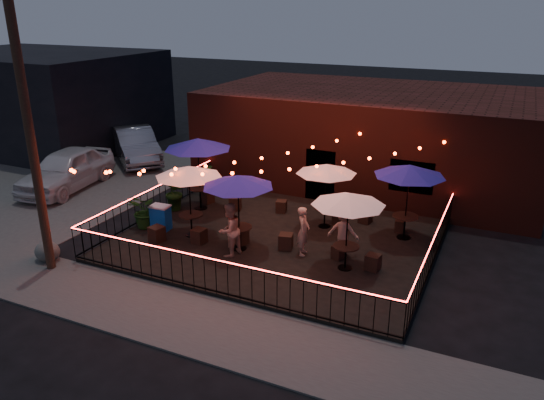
{
  "coord_description": "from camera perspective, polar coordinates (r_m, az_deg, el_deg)",
  "views": [
    {
      "loc": [
        6.62,
        -12.7,
        7.5
      ],
      "look_at": [
        -0.21,
        2.0,
        1.47
      ],
      "focal_mm": 35.0,
      "sensor_mm": 36.0,
      "label": 1
    }
  ],
  "objects": [
    {
      "name": "cafe_table_5",
      "position": [
        17.48,
        14.59,
        3.0
      ],
      "size": [
        2.37,
        2.37,
        2.54
      ],
      "rotation": [
        0.0,
        0.0,
        -0.03
      ],
      "color": "black",
      "rests_on": "patio"
    },
    {
      "name": "cooler",
      "position": [
        18.62,
        -11.88,
        -1.84
      ],
      "size": [
        0.69,
        0.52,
        0.88
      ],
      "rotation": [
        0.0,
        0.0,
        0.06
      ],
      "color": "blue",
      "rests_on": "patio"
    },
    {
      "name": "patron_b",
      "position": [
        16.26,
        -4.61,
        -3.22
      ],
      "size": [
        0.84,
        0.97,
        1.71
      ],
      "primitive_type": "imported",
      "rotation": [
        0.0,
        0.0,
        -1.83
      ],
      "color": "tan",
      "rests_on": "patio"
    },
    {
      "name": "sidewalk",
      "position": [
        13.75,
        -8.66,
        -12.81
      ],
      "size": [
        18.0,
        2.5,
        0.05
      ],
      "primitive_type": "cube",
      "color": "#4A4644",
      "rests_on": "ground"
    },
    {
      "name": "patron_c",
      "position": [
        16.5,
        7.67,
        -3.31
      ],
      "size": [
        1.03,
        0.64,
        1.53
      ],
      "primitive_type": "imported",
      "rotation": [
        0.0,
        0.0,
        3.21
      ],
      "color": "tan",
      "rests_on": "patio"
    },
    {
      "name": "patron_a",
      "position": [
        16.35,
        3.4,
        -3.34
      ],
      "size": [
        0.47,
        0.63,
        1.56
      ],
      "primitive_type": "imported",
      "rotation": [
        0.0,
        0.0,
        1.76
      ],
      "color": "tan",
      "rests_on": "patio"
    },
    {
      "name": "fence_front",
      "position": [
        14.32,
        -6.04,
        -8.25
      ],
      "size": [
        10.0,
        0.04,
        1.04
      ],
      "color": "black",
      "rests_on": "patio"
    },
    {
      "name": "cafe_table_3",
      "position": [
        17.98,
        5.87,
        3.27
      ],
      "size": [
        2.65,
        2.65,
        2.29
      ],
      "rotation": [
        0.0,
        0.0,
        -0.34
      ],
      "color": "black",
      "rests_on": "patio"
    },
    {
      "name": "cafe_table_1",
      "position": [
        19.67,
        -7.99,
        5.92
      ],
      "size": [
        2.59,
        2.59,
        2.74
      ],
      "rotation": [
        0.0,
        0.0,
        0.04
      ],
      "color": "black",
      "rests_on": "patio"
    },
    {
      "name": "bistro_chair_0",
      "position": [
        17.81,
        -12.28,
        -3.58
      ],
      "size": [
        0.52,
        0.52,
        0.51
      ],
      "primitive_type": "cube",
      "rotation": [
        0.0,
        0.0,
        -0.24
      ],
      "color": "black",
      "rests_on": "patio"
    },
    {
      "name": "potted_shrub_a",
      "position": [
        18.82,
        -13.42,
        -1.18
      ],
      "size": [
        1.26,
        1.15,
        1.22
      ],
      "primitive_type": "imported",
      "rotation": [
        0.0,
        0.0,
        -0.19
      ],
      "color": "#0C360F",
      "rests_on": "patio"
    },
    {
      "name": "festoon_lights",
      "position": [
        17.04,
        -2.86,
        3.37
      ],
      "size": [
        10.02,
        8.72,
        1.32
      ],
      "color": "red",
      "rests_on": "ground"
    },
    {
      "name": "bistro_chair_7",
      "position": [
        18.84,
        7.23,
        -2.01
      ],
      "size": [
        0.46,
        0.46,
        0.45
      ],
      "primitive_type": "cube",
      "rotation": [
        0.0,
        0.0,
        2.88
      ],
      "color": "black",
      "rests_on": "patio"
    },
    {
      "name": "potted_shrub_c",
      "position": [
        21.67,
        -7.07,
        2.08
      ],
      "size": [
        0.85,
        0.85,
        1.2
      ],
      "primitive_type": "imported",
      "rotation": [
        0.0,
        0.0,
        -0.31
      ],
      "color": "#1B3C0F",
      "rests_on": "patio"
    },
    {
      "name": "background_building",
      "position": [
        33.2,
        -23.78,
        10.04
      ],
      "size": [
        12.0,
        9.0,
        5.0
      ],
      "primitive_type": "cube",
      "color": "black",
      "rests_on": "ground"
    },
    {
      "name": "car_silver",
      "position": [
        27.55,
        -14.47,
        5.74
      ],
      "size": [
        4.96,
        4.68,
        1.67
      ],
      "primitive_type": "imported",
      "rotation": [
        0.0,
        0.0,
        0.85
      ],
      "color": "gray",
      "rests_on": "ground"
    },
    {
      "name": "bistro_chair_11",
      "position": [
        18.66,
        13.6,
        -2.72
      ],
      "size": [
        0.4,
        0.4,
        0.41
      ],
      "primitive_type": "cube",
      "rotation": [
        0.0,
        0.0,
        3.3
      ],
      "color": "black",
      "rests_on": "patio"
    },
    {
      "name": "cafe_table_2",
      "position": [
        16.16,
        -3.68,
        1.95
      ],
      "size": [
        2.46,
        2.46,
        2.46
      ],
      "rotation": [
        0.0,
        0.0,
        0.11
      ],
      "color": "black",
      "rests_on": "patio"
    },
    {
      "name": "cafe_table_0",
      "position": [
        17.38,
        -8.98,
        2.95
      ],
      "size": [
        2.83,
        2.83,
        2.43
      ],
      "rotation": [
        0.0,
        0.0,
        0.36
      ],
      "color": "black",
      "rests_on": "patio"
    },
    {
      "name": "bistro_chair_10",
      "position": [
        19.17,
        10.03,
        -1.71
      ],
      "size": [
        0.47,
        0.47,
        0.48
      ],
      "primitive_type": "cube",
      "rotation": [
        0.0,
        0.0,
        -0.18
      ],
      "color": "black",
      "rests_on": "patio"
    },
    {
      "name": "bistro_chair_8",
      "position": [
        16.42,
        7.17,
        -5.6
      ],
      "size": [
        0.45,
        0.45,
        0.4
      ],
      "primitive_type": "cube",
      "rotation": [
        0.0,
        0.0,
        -0.43
      ],
      "color": "black",
      "rests_on": "patio"
    },
    {
      "name": "utility_pole",
      "position": [
        16.09,
        -24.53,
        5.98
      ],
      "size": [
        0.26,
        0.26,
        8.0
      ],
      "primitive_type": "cylinder",
      "color": "#372116",
      "rests_on": "ground"
    },
    {
      "name": "potted_shrub_b",
      "position": [
        20.15,
        -10.31,
        0.84
      ],
      "size": [
        0.85,
        0.71,
        1.44
      ],
      "primitive_type": "imported",
      "rotation": [
        0.0,
        0.0,
        0.1
      ],
      "color": "#1C4111",
      "rests_on": "patio"
    },
    {
      "name": "fence_left",
      "position": [
        19.95,
        -12.57,
        -0.16
      ],
      "size": [
        0.04,
        8.0,
        1.04
      ],
      "rotation": [
        0.0,
        0.0,
        1.57
      ],
      "color": "black",
      "rests_on": "patio"
    },
    {
      "name": "ground",
      "position": [
        16.17,
        -2.32,
        -7.27
      ],
      "size": [
        110.0,
        110.0,
        0.0
      ],
      "primitive_type": "plane",
      "color": "black",
      "rests_on": "ground"
    },
    {
      "name": "bistro_chair_6",
      "position": [
        19.83,
        1.02,
        -0.68
      ],
      "size": [
        0.45,
        0.45,
        0.44
      ],
      "primitive_type": "cube",
      "rotation": [
        0.0,
        0.0,
        0.22
      ],
      "color": "black",
      "rests_on": "patio"
    },
    {
      "name": "bistro_chair_5",
      "position": [
        16.89,
        1.5,
        -4.48
      ],
      "size": [
        0.51,
        0.51,
        0.5
      ],
      "primitive_type": "cube",
      "rotation": [
        0.0,
        0.0,
        3.38
      ],
      "color": "black",
      "rests_on": "patio"
    },
    {
      "name": "fence_right",
      "position": [
        16.3,
        16.94,
        -5.37
      ],
      "size": [
        0.04,
        8.0,
        1.04
      ],
      "rotation": [
        0.0,
        0.0,
        1.57
      ],
      "color": "black",
      "rests_on": "patio"
    },
    {
      "name": "cafe_table_4",
      "position": [
        15.08,
        8.23,
        -0.04
      ],
      "size": [
        2.78,
        2.78,
        2.35
      ],
      "rotation": [
        0.0,
        0.0,
        -0.39
      ],
      "color": "black",
      "rests_on": "patio"
    },
    {
      "name": "bistro_chair_2",
      "position": [
        20.91,
        -6.96,
        0.35
      ],
      "size": [
        0.51,
        0.51,
        0.48
      ],
      "primitive_type": "cube",
      "rotation": [
        0.0,
        0.0,
        -0.31
      ],
      "color": "black",
      "rests_on": "patio"
    },
    {
      "name": "bistro_chair_4",
      "position": [
        17.25,
        -3.42,
        -3.95
      ],
      "size": [
        0.48,
        0.48,
        0.5
      ],
      "primitive_type": "cube",
      "rotation": [
        0.0,
        0.0,
        -0.14
      ],
      "color": "black",
      "rests_on": "patio"
    },
    {
      "name": "boulder",
      "position": [
        17.78,
        -23.01,
        -5.12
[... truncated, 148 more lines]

